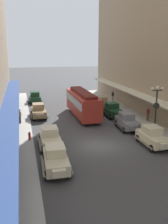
{
  "coord_description": "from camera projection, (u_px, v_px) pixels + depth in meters",
  "views": [
    {
      "loc": [
        -6.81,
        -21.38,
        9.03
      ],
      "look_at": [
        0.0,
        6.0,
        1.8
      ],
      "focal_mm": 40.57,
      "sensor_mm": 36.0,
      "label": 1
    }
  ],
  "objects": [
    {
      "name": "parked_car_0",
      "position": [
        39.0,
        111.0,
        33.3
      ],
      "size": [
        2.19,
        4.28,
        1.84
      ],
      "color": "#997F5B",
      "rests_on": "ground"
    },
    {
      "name": "pedestrian_0",
      "position": [
        113.0,
        96.0,
        43.08
      ],
      "size": [
        0.36,
        0.28,
        1.67
      ],
      "color": "slate",
      "rests_on": "sidewalk_right"
    },
    {
      "name": "fire_hydrant",
      "position": [
        29.0,
        136.0,
        24.91
      ],
      "size": [
        0.24,
        0.24,
        0.82
      ],
      "color": "#B21E19",
      "rests_on": "sidewalk_left"
    },
    {
      "name": "parked_car_1",
      "position": [
        35.0,
        97.0,
        42.68
      ],
      "size": [
        2.18,
        4.27,
        1.84
      ],
      "color": "#193D23",
      "rests_on": "ground"
    },
    {
      "name": "pedestrian_2",
      "position": [
        20.0,
        116.0,
        30.31
      ],
      "size": [
        0.36,
        0.28,
        1.67
      ],
      "color": "#2D2D33",
      "rests_on": "sidewalk_left"
    },
    {
      "name": "parked_car_7",
      "position": [
        153.0,
        136.0,
        23.73
      ],
      "size": [
        2.17,
        4.27,
        1.84
      ],
      "color": "beige",
      "rests_on": "ground"
    },
    {
      "name": "parked_car_5",
      "position": [
        112.0,
        110.0,
        33.84
      ],
      "size": [
        2.17,
        4.27,
        1.84
      ],
      "color": "#193D23",
      "rests_on": "ground"
    },
    {
      "name": "parked_car_6",
      "position": [
        101.0,
        102.0,
        38.49
      ],
      "size": [
        2.28,
        4.31,
        1.84
      ],
      "color": "#997F5B",
      "rests_on": "ground"
    },
    {
      "name": "parked_car_4",
      "position": [
        50.0,
        137.0,
        23.47
      ],
      "size": [
        2.15,
        4.26,
        1.84
      ],
      "color": "beige",
      "rests_on": "ground"
    },
    {
      "name": "streetcar",
      "position": [
        83.0,
        103.0,
        33.56
      ],
      "size": [
        2.63,
        9.63,
        3.46
      ],
      "color": "#A52D23",
      "rests_on": "ground"
    },
    {
      "name": "parked_car_3",
      "position": [
        56.0,
        158.0,
        19.0
      ],
      "size": [
        2.25,
        4.3,
        1.84
      ],
      "color": "beige",
      "rests_on": "ground"
    },
    {
      "name": "sidewalk_left",
      "position": [
        18.0,
        153.0,
        22.16
      ],
      "size": [
        3.0,
        60.0,
        0.15
      ],
      "primitive_type": "cube",
      "color": "#B7B5AD",
      "rests_on": "ground"
    },
    {
      "name": "lamp_post_with_clock",
      "position": [
        156.0,
        108.0,
        25.82
      ],
      "size": [
        1.42,
        0.44,
        5.16
      ],
      "color": "black",
      "rests_on": "sidewalk_right"
    },
    {
      "name": "ground_plane",
      "position": [
        99.0,
        146.0,
        23.93
      ],
      "size": [
        200.0,
        200.0,
        0.0
      ],
      "primitive_type": "plane",
      "color": "#424244"
    },
    {
      "name": "parked_car_2",
      "position": [
        127.0,
        121.0,
        28.65
      ],
      "size": [
        2.3,
        4.32,
        1.84
      ],
      "color": "slate",
      "rests_on": "ground"
    },
    {
      "name": "pedestrian_1",
      "position": [
        148.0,
        114.0,
        31.41
      ],
      "size": [
        0.36,
        0.24,
        1.64
      ],
      "color": "#4C4238",
      "rests_on": "sidewalk_right"
    },
    {
      "name": "pedestrian_3",
      "position": [
        3.0,
        158.0,
        18.91
      ],
      "size": [
        0.36,
        0.28,
        1.67
      ],
      "color": "#4C4238",
      "rests_on": "sidewalk_left"
    }
  ]
}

